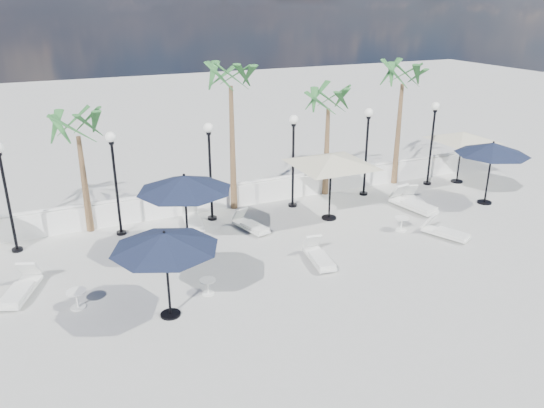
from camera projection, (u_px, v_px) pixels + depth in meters
name	position (u px, v px, depth m)	size (l,w,h in m)	color
ground	(281.00, 299.00, 15.29)	(100.00, 100.00, 0.00)	#ACACA7
balustrade	(204.00, 200.00, 21.52)	(26.00, 0.30, 1.01)	white
lamppost_1	(4.00, 182.00, 17.30)	(0.36, 0.36, 3.84)	black
lamppost_2	(114.00, 169.00, 18.62)	(0.36, 0.36, 3.84)	black
lamppost_3	(210.00, 158.00, 19.94)	(0.36, 0.36, 3.84)	black
lamppost_4	(293.00, 148.00, 21.25)	(0.36, 0.36, 3.84)	black
lamppost_5	(367.00, 140.00, 22.57)	(0.36, 0.36, 3.84)	black
lamppost_6	(433.00, 132.00, 23.89)	(0.36, 0.36, 3.84)	black
palm_1	(78.00, 132.00, 18.47)	(2.60, 2.60, 4.70)	brown
palm_2	(231.00, 83.00, 20.12)	(2.60, 2.60, 6.10)	brown
palm_3	(328.00, 105.00, 22.16)	(2.60, 2.60, 4.90)	brown
palm_4	(403.00, 81.00, 23.27)	(2.60, 2.60, 5.70)	brown
lounger_1	(21.00, 289.00, 15.34)	(1.26, 1.97, 0.71)	silver
lounger_2	(193.00, 220.00, 20.19)	(0.84, 1.92, 0.70)	silver
lounger_3	(319.00, 257.00, 17.31)	(0.82, 1.83, 0.66)	silver
lounger_4	(251.00, 225.00, 19.78)	(0.99, 1.78, 0.64)	silver
lounger_5	(413.00, 204.00, 21.69)	(1.07, 2.22, 0.80)	silver
lounger_6	(445.00, 232.00, 19.18)	(1.20, 1.79, 0.64)	silver
lounger_7	(416.00, 201.00, 22.06)	(1.01, 1.89, 0.67)	silver
side_table_0	(77.00, 298.00, 14.74)	(0.55, 0.55, 0.53)	silver
side_table_1	(208.00, 285.00, 15.45)	(0.48, 0.48, 0.47)	silver
side_table_2	(402.00, 223.00, 19.69)	(0.54, 0.54, 0.53)	silver
parasol_navy_left	(165.00, 241.00, 13.69)	(2.87, 2.87, 2.54)	black
parasol_navy_mid	(184.00, 184.00, 17.22)	(3.15, 3.15, 2.83)	black
parasol_navy_right	(493.00, 149.00, 21.64)	(3.01, 3.01, 2.69)	black
parasol_cream_sq_a	(332.00, 155.00, 19.96)	(5.72, 5.72, 2.81)	black
parasol_cream_sq_b	(463.00, 133.00, 24.23)	(5.15, 5.15, 2.58)	black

